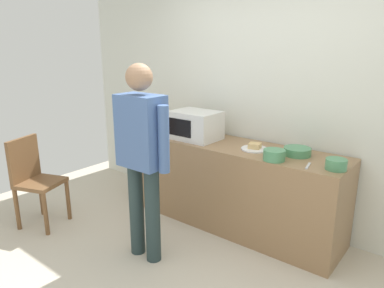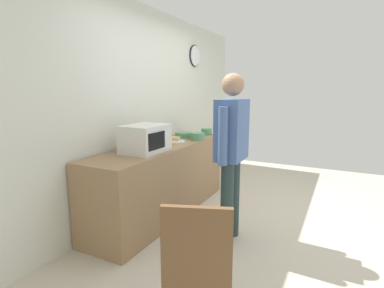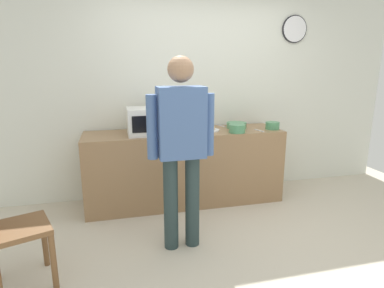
{
  "view_description": "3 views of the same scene",
  "coord_description": "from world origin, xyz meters",
  "px_view_note": "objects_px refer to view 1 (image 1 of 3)",
  "views": [
    {
      "loc": [
        1.58,
        -1.74,
        1.85
      ],
      "look_at": [
        -0.43,
        0.78,
        0.95
      ],
      "focal_mm": 33.18,
      "sensor_mm": 36.0,
      "label": 1
    },
    {
      "loc": [
        -3.35,
        -0.76,
        1.57
      ],
      "look_at": [
        -0.43,
        0.72,
        0.96
      ],
      "focal_mm": 28.15,
      "sensor_mm": 36.0,
      "label": 2
    },
    {
      "loc": [
        -1.08,
        -2.4,
        1.63
      ],
      "look_at": [
        -0.32,
        0.66,
        0.86
      ],
      "focal_mm": 29.84,
      "sensor_mm": 36.0,
      "label": 3
    }
  ],
  "objects_px": {
    "mixing_bowl": "(274,155)",
    "fork_utensil": "(308,166)",
    "person_standing": "(142,150)",
    "sandwich_plate": "(255,148)",
    "salad_bowl": "(336,164)",
    "wooden_chair": "(34,177)",
    "microwave": "(195,125)",
    "spoon_utensil": "(290,148)",
    "cereal_bowl": "(297,151)"
  },
  "relations": [
    {
      "from": "mixing_bowl",
      "to": "fork_utensil",
      "type": "height_order",
      "value": "mixing_bowl"
    },
    {
      "from": "fork_utensil",
      "to": "person_standing",
      "type": "bearing_deg",
      "value": -144.22
    },
    {
      "from": "sandwich_plate",
      "to": "salad_bowl",
      "type": "height_order",
      "value": "salad_bowl"
    },
    {
      "from": "fork_utensil",
      "to": "wooden_chair",
      "type": "relative_size",
      "value": 0.18
    },
    {
      "from": "sandwich_plate",
      "to": "person_standing",
      "type": "bearing_deg",
      "value": -119.08
    },
    {
      "from": "salad_bowl",
      "to": "person_standing",
      "type": "bearing_deg",
      "value": -146.72
    },
    {
      "from": "salad_bowl",
      "to": "mixing_bowl",
      "type": "relative_size",
      "value": 0.88
    },
    {
      "from": "sandwich_plate",
      "to": "wooden_chair",
      "type": "bearing_deg",
      "value": -146.47
    },
    {
      "from": "wooden_chair",
      "to": "sandwich_plate",
      "type": "bearing_deg",
      "value": 33.53
    },
    {
      "from": "sandwich_plate",
      "to": "mixing_bowl",
      "type": "height_order",
      "value": "mixing_bowl"
    },
    {
      "from": "microwave",
      "to": "spoon_utensil",
      "type": "xyz_separation_m",
      "value": [
        0.95,
        0.29,
        -0.15
      ]
    },
    {
      "from": "sandwich_plate",
      "to": "wooden_chair",
      "type": "height_order",
      "value": "sandwich_plate"
    },
    {
      "from": "salad_bowl",
      "to": "mixing_bowl",
      "type": "bearing_deg",
      "value": -169.83
    },
    {
      "from": "cereal_bowl",
      "to": "person_standing",
      "type": "height_order",
      "value": "person_standing"
    },
    {
      "from": "microwave",
      "to": "spoon_utensil",
      "type": "height_order",
      "value": "microwave"
    },
    {
      "from": "mixing_bowl",
      "to": "person_standing",
      "type": "distance_m",
      "value": 1.14
    },
    {
      "from": "wooden_chair",
      "to": "person_standing",
      "type": "bearing_deg",
      "value": 11.79
    },
    {
      "from": "sandwich_plate",
      "to": "mixing_bowl",
      "type": "relative_size",
      "value": 1.36
    },
    {
      "from": "fork_utensil",
      "to": "spoon_utensil",
      "type": "bearing_deg",
      "value": 128.86
    },
    {
      "from": "microwave",
      "to": "spoon_utensil",
      "type": "relative_size",
      "value": 2.94
    },
    {
      "from": "microwave",
      "to": "wooden_chair",
      "type": "xyz_separation_m",
      "value": [
        -1.18,
        -1.22,
        -0.51
      ]
    },
    {
      "from": "mixing_bowl",
      "to": "wooden_chair",
      "type": "distance_m",
      "value": 2.46
    },
    {
      "from": "microwave",
      "to": "person_standing",
      "type": "height_order",
      "value": "person_standing"
    },
    {
      "from": "wooden_chair",
      "to": "mixing_bowl",
      "type": "bearing_deg",
      "value": 26.05
    },
    {
      "from": "sandwich_plate",
      "to": "fork_utensil",
      "type": "bearing_deg",
      "value": -15.05
    },
    {
      "from": "sandwich_plate",
      "to": "wooden_chair",
      "type": "xyz_separation_m",
      "value": [
        -1.89,
        -1.25,
        -0.38
      ]
    },
    {
      "from": "cereal_bowl",
      "to": "fork_utensil",
      "type": "relative_size",
      "value": 1.45
    },
    {
      "from": "microwave",
      "to": "mixing_bowl",
      "type": "height_order",
      "value": "microwave"
    },
    {
      "from": "sandwich_plate",
      "to": "cereal_bowl",
      "type": "distance_m",
      "value": 0.4
    },
    {
      "from": "cereal_bowl",
      "to": "fork_utensil",
      "type": "distance_m",
      "value": 0.31
    },
    {
      "from": "salad_bowl",
      "to": "fork_utensil",
      "type": "height_order",
      "value": "salad_bowl"
    },
    {
      "from": "microwave",
      "to": "salad_bowl",
      "type": "bearing_deg",
      "value": -2.48
    },
    {
      "from": "wooden_chair",
      "to": "salad_bowl",
      "type": "bearing_deg",
      "value": 23.32
    },
    {
      "from": "person_standing",
      "to": "microwave",
      "type": "bearing_deg",
      "value": 99.89
    },
    {
      "from": "cereal_bowl",
      "to": "person_standing",
      "type": "bearing_deg",
      "value": -131.53
    },
    {
      "from": "fork_utensil",
      "to": "wooden_chair",
      "type": "xyz_separation_m",
      "value": [
        -2.47,
        -1.09,
        -0.36
      ]
    },
    {
      "from": "spoon_utensil",
      "to": "wooden_chair",
      "type": "distance_m",
      "value": 2.64
    },
    {
      "from": "sandwich_plate",
      "to": "fork_utensil",
      "type": "distance_m",
      "value": 0.61
    },
    {
      "from": "microwave",
      "to": "mixing_bowl",
      "type": "distance_m",
      "value": 1.01
    },
    {
      "from": "microwave",
      "to": "mixing_bowl",
      "type": "relative_size",
      "value": 2.61
    },
    {
      "from": "mixing_bowl",
      "to": "fork_utensil",
      "type": "distance_m",
      "value": 0.3
    },
    {
      "from": "person_standing",
      "to": "wooden_chair",
      "type": "distance_m",
      "value": 1.46
    },
    {
      "from": "mixing_bowl",
      "to": "person_standing",
      "type": "relative_size",
      "value": 0.11
    },
    {
      "from": "salad_bowl",
      "to": "microwave",
      "type": "bearing_deg",
      "value": 177.52
    },
    {
      "from": "mixing_bowl",
      "to": "spoon_utensil",
      "type": "height_order",
      "value": "mixing_bowl"
    },
    {
      "from": "cereal_bowl",
      "to": "microwave",
      "type": "bearing_deg",
      "value": -174.1
    },
    {
      "from": "person_standing",
      "to": "wooden_chair",
      "type": "relative_size",
      "value": 1.83
    },
    {
      "from": "wooden_chair",
      "to": "microwave",
      "type": "bearing_deg",
      "value": 45.82
    },
    {
      "from": "mixing_bowl",
      "to": "spoon_utensil",
      "type": "distance_m",
      "value": 0.44
    },
    {
      "from": "cereal_bowl",
      "to": "wooden_chair",
      "type": "bearing_deg",
      "value": -149.69
    }
  ]
}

